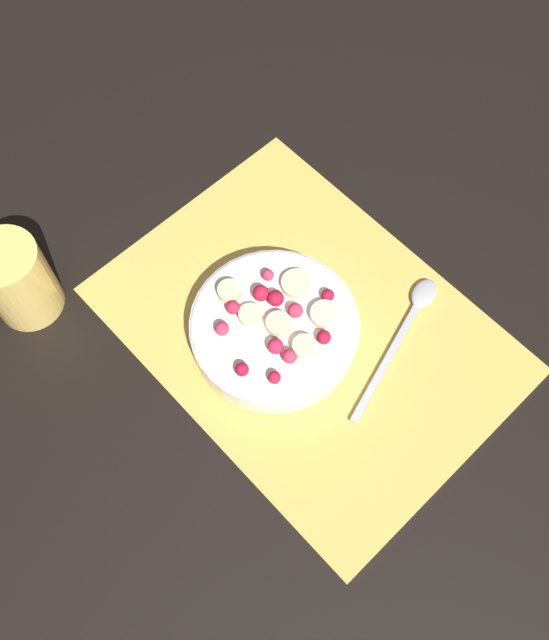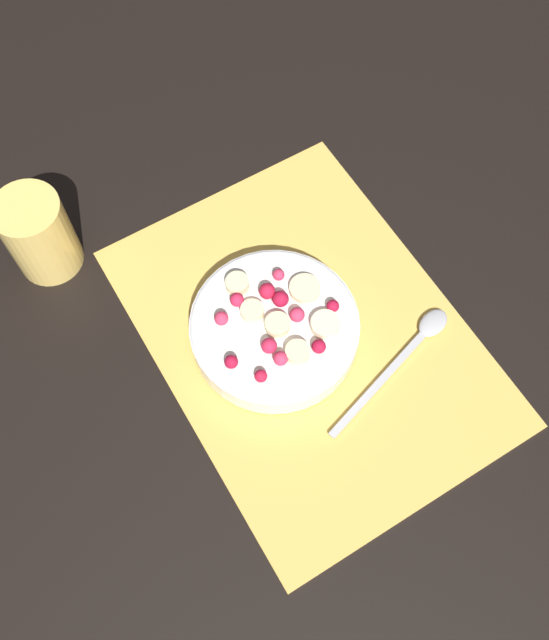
{
  "view_description": "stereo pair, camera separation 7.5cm",
  "coord_description": "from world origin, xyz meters",
  "views": [
    {
      "loc": [
        0.24,
        -0.28,
        0.79
      ],
      "look_at": [
        -0.02,
        -0.03,
        0.05
      ],
      "focal_mm": 40.0,
      "sensor_mm": 36.0,
      "label": 1
    },
    {
      "loc": [
        0.28,
        -0.22,
        0.79
      ],
      "look_at": [
        -0.02,
        -0.03,
        0.05
      ],
      "focal_mm": 40.0,
      "sensor_mm": 36.0,
      "label": 2
    }
  ],
  "objects": [
    {
      "name": "placemat",
      "position": [
        0.0,
        0.0,
        0.0
      ],
      "size": [
        0.48,
        0.35,
        0.01
      ],
      "color": "#E0B251",
      "rests_on": "ground_plane"
    },
    {
      "name": "drinking_glass",
      "position": [
        -0.26,
        -0.22,
        0.06
      ],
      "size": [
        0.08,
        0.08,
        0.11
      ],
      "color": "#F4CC66",
      "rests_on": "ground_plane"
    },
    {
      "name": "spoon",
      "position": [
        0.08,
        0.1,
        0.01
      ],
      "size": [
        0.08,
        0.21,
        0.01
      ],
      "rotation": [
        0.0,
        0.0,
        1.86
      ],
      "color": "#B2B2B7",
      "rests_on": "placemat"
    },
    {
      "name": "ground_plane",
      "position": [
        0.0,
        0.0,
        0.0
      ],
      "size": [
        3.0,
        3.0,
        0.0
      ],
      "primitive_type": "plane",
      "color": "black"
    },
    {
      "name": "fruit_bowl",
      "position": [
        -0.02,
        -0.03,
        0.03
      ],
      "size": [
        0.2,
        0.2,
        0.05
      ],
      "color": "white",
      "rests_on": "placemat"
    }
  ]
}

